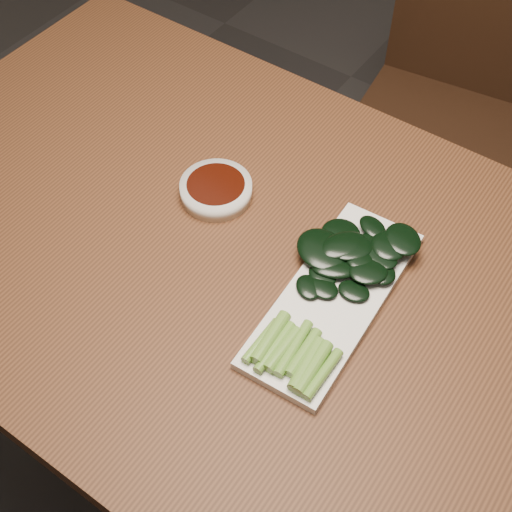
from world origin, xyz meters
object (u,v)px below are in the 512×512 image
at_px(sauce_bowl, 216,190).
at_px(chair_far, 454,101).
at_px(serving_plate, 333,298).
at_px(gai_lan, 340,277).
at_px(table, 269,296).

bearing_deg(sauce_bowl, chair_far, 81.11).
relative_size(sauce_bowl, serving_plate, 0.33).
bearing_deg(sauce_bowl, serving_plate, -14.36).
bearing_deg(serving_plate, sauce_bowl, 165.64).
bearing_deg(gai_lan, serving_plate, -77.46).
height_order(chair_far, serving_plate, chair_far).
xyz_separation_m(table, gai_lan, (0.10, 0.03, 0.10)).
distance_m(chair_far, sauce_bowl, 0.81).
height_order(table, sauce_bowl, sauce_bowl).
bearing_deg(table, serving_plate, 2.01).
bearing_deg(sauce_bowl, table, -24.75).
height_order(table, gai_lan, gai_lan).
relative_size(table, serving_plate, 4.09).
distance_m(table, gai_lan, 0.14).
xyz_separation_m(table, chair_far, (-0.03, 0.82, -0.19)).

